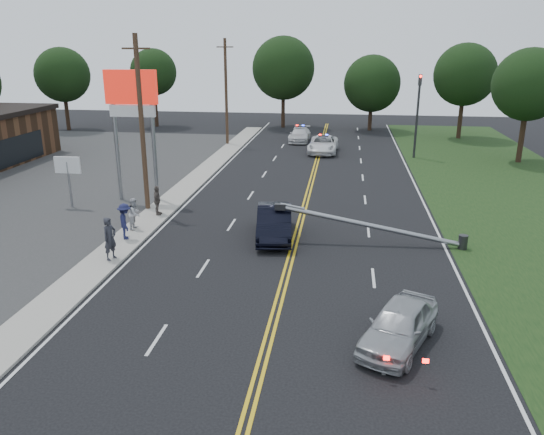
# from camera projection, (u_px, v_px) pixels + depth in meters

# --- Properties ---
(ground) EXTENTS (120.00, 120.00, 0.00)m
(ground) POSITION_uv_depth(u_px,v_px,m) (274.00, 318.00, 19.10)
(ground) COLOR black
(ground) RESTS_ON ground
(sidewalk) EXTENTS (1.80, 70.00, 0.12)m
(sidewalk) POSITION_uv_depth(u_px,v_px,m) (149.00, 220.00, 29.59)
(sidewalk) COLOR #9E9A8F
(sidewalk) RESTS_ON ground
(centerline_yellow) EXTENTS (0.36, 80.00, 0.00)m
(centerline_yellow) POSITION_uv_depth(u_px,v_px,m) (299.00, 228.00, 28.52)
(centerline_yellow) COLOR gold
(centerline_yellow) RESTS_ON ground
(pylon_sign) EXTENTS (3.20, 0.35, 8.00)m
(pylon_sign) POSITION_uv_depth(u_px,v_px,m) (132.00, 104.00, 31.79)
(pylon_sign) COLOR gray
(pylon_sign) RESTS_ON ground
(small_sign) EXTENTS (1.60, 0.14, 3.10)m
(small_sign) POSITION_uv_depth(u_px,v_px,m) (68.00, 169.00, 31.49)
(small_sign) COLOR gray
(small_sign) RESTS_ON ground
(traffic_signal) EXTENTS (0.28, 0.41, 7.05)m
(traffic_signal) POSITION_uv_depth(u_px,v_px,m) (418.00, 109.00, 44.97)
(traffic_signal) COLOR #2D2D30
(traffic_signal) RESTS_ON ground
(fallen_streetlight) EXTENTS (9.36, 0.44, 1.91)m
(fallen_streetlight) POSITION_uv_depth(u_px,v_px,m) (381.00, 227.00, 25.81)
(fallen_streetlight) COLOR #2D2D30
(fallen_streetlight) RESTS_ON ground
(utility_pole_mid) EXTENTS (1.60, 0.28, 10.00)m
(utility_pole_mid) POSITION_uv_depth(u_px,v_px,m) (142.00, 125.00, 30.02)
(utility_pole_mid) COLOR #382619
(utility_pole_mid) RESTS_ON ground
(utility_pole_far) EXTENTS (1.60, 0.28, 10.00)m
(utility_pole_far) POSITION_uv_depth(u_px,v_px,m) (226.00, 92.00, 50.74)
(utility_pole_far) COLOR #382619
(utility_pole_far) RESTS_ON ground
(tree_4) EXTENTS (6.04, 6.04, 9.21)m
(tree_4) POSITION_uv_depth(u_px,v_px,m) (62.00, 75.00, 59.51)
(tree_4) COLOR black
(tree_4) RESTS_ON ground
(tree_5) EXTENTS (5.39, 5.39, 9.05)m
(tree_5) POSITION_uv_depth(u_px,v_px,m) (153.00, 72.00, 62.15)
(tree_5) COLOR black
(tree_5) RESTS_ON ground
(tree_6) EXTENTS (7.22, 7.22, 10.43)m
(tree_6) POSITION_uv_depth(u_px,v_px,m) (283.00, 68.00, 61.28)
(tree_6) COLOR black
(tree_6) RESTS_ON ground
(tree_7) EXTENTS (6.33, 6.33, 8.41)m
(tree_7) POSITION_uv_depth(u_px,v_px,m) (372.00, 84.00, 59.56)
(tree_7) COLOR black
(tree_7) RESTS_ON ground
(tree_8) EXTENTS (6.29, 6.29, 9.65)m
(tree_8) POSITION_uv_depth(u_px,v_px,m) (465.00, 75.00, 53.93)
(tree_8) COLOR black
(tree_8) RESTS_ON ground
(tree_9) EXTENTS (5.79, 5.79, 9.25)m
(tree_9) POSITION_uv_depth(u_px,v_px,m) (529.00, 85.00, 42.60)
(tree_9) COLOR black
(tree_9) RESTS_ON ground
(crashed_sedan) EXTENTS (2.28, 5.06, 1.61)m
(crashed_sedan) POSITION_uv_depth(u_px,v_px,m) (274.00, 222.00, 26.87)
(crashed_sedan) COLOR black
(crashed_sedan) RESTS_ON ground
(waiting_sedan) EXTENTS (3.26, 4.54, 1.44)m
(waiting_sedan) POSITION_uv_depth(u_px,v_px,m) (399.00, 325.00, 17.20)
(waiting_sedan) COLOR #A5A8AD
(waiting_sedan) RESTS_ON ground
(emergency_a) EXTENTS (2.71, 5.54, 1.52)m
(emergency_a) POSITION_uv_depth(u_px,v_px,m) (323.00, 144.00, 48.22)
(emergency_a) COLOR white
(emergency_a) RESTS_ON ground
(emergency_b) EXTENTS (2.06, 4.79, 1.37)m
(emergency_b) POSITION_uv_depth(u_px,v_px,m) (300.00, 135.00, 53.79)
(emergency_b) COLOR silver
(emergency_b) RESTS_ON ground
(bystander_a) EXTENTS (0.69, 0.84, 1.98)m
(bystander_a) POSITION_uv_depth(u_px,v_px,m) (110.00, 239.00, 23.77)
(bystander_a) COLOR #292A31
(bystander_a) RESTS_ON sidewalk
(bystander_b) EXTENTS (0.67, 0.84, 1.66)m
(bystander_b) POSITION_uv_depth(u_px,v_px,m) (135.00, 214.00, 27.81)
(bystander_b) COLOR #B6B7BC
(bystander_b) RESTS_ON sidewalk
(bystander_c) EXTENTS (1.14, 1.35, 1.82)m
(bystander_c) POSITION_uv_depth(u_px,v_px,m) (125.00, 221.00, 26.34)
(bystander_c) COLOR #1B1D43
(bystander_c) RESTS_ON sidewalk
(bystander_d) EXTENTS (0.51, 1.03, 1.69)m
(bystander_d) POSITION_uv_depth(u_px,v_px,m) (157.00, 200.00, 30.10)
(bystander_d) COLOR #5A4F48
(bystander_d) RESTS_ON sidewalk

